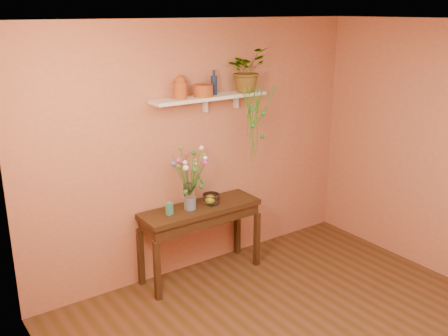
% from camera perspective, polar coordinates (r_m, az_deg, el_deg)
% --- Properties ---
extents(room, '(4.04, 4.04, 2.70)m').
position_cam_1_polar(room, '(3.98, 12.96, -4.14)').
color(room, '#51311F').
rests_on(room, ground).
extents(sideboard, '(1.31, 0.42, 0.80)m').
position_cam_1_polar(sideboard, '(5.40, -2.67, -5.48)').
color(sideboard, '#392211').
rests_on(sideboard, ground).
extents(wall_shelf, '(1.30, 0.24, 0.19)m').
position_cam_1_polar(wall_shelf, '(5.25, -1.51, 7.94)').
color(wall_shelf, white).
rests_on(wall_shelf, room).
extents(terracotta_jug, '(0.17, 0.17, 0.23)m').
position_cam_1_polar(terracotta_jug, '(5.03, -4.96, 8.99)').
color(terracotta_jug, '#9B3D19').
rests_on(terracotta_jug, wall_shelf).
extents(terracotta_pot, '(0.20, 0.20, 0.12)m').
position_cam_1_polar(terracotta_pot, '(5.16, -2.35, 8.71)').
color(terracotta_pot, '#9B3D19').
rests_on(terracotta_pot, wall_shelf).
extents(blue_bottle, '(0.07, 0.07, 0.25)m').
position_cam_1_polar(blue_bottle, '(5.27, -1.14, 9.37)').
color(blue_bottle, '#122343').
rests_on(blue_bottle, wall_shelf).
extents(spider_plant, '(0.49, 0.45, 0.46)m').
position_cam_1_polar(spider_plant, '(5.45, 2.56, 10.99)').
color(spider_plant, '#2B7D2B').
rests_on(spider_plant, wall_shelf).
extents(plant_fronds, '(0.41, 0.26, 0.85)m').
position_cam_1_polar(plant_fronds, '(5.41, 3.70, 5.68)').
color(plant_fronds, '#2B7D2B').
rests_on(plant_fronds, wall_shelf).
extents(glass_vase, '(0.13, 0.13, 0.27)m').
position_cam_1_polar(glass_vase, '(5.25, -3.86, -3.46)').
color(glass_vase, white).
rests_on(glass_vase, sideboard).
extents(bouquet, '(0.36, 0.56, 0.54)m').
position_cam_1_polar(bouquet, '(5.14, -3.81, 0.20)').
color(bouquet, '#386B28').
rests_on(bouquet, glass_vase).
extents(glass_bowl, '(0.18, 0.18, 0.11)m').
position_cam_1_polar(glass_bowl, '(5.41, -1.47, -3.54)').
color(glass_bowl, white).
rests_on(glass_bowl, sideboard).
extents(lemon, '(0.08, 0.08, 0.08)m').
position_cam_1_polar(lemon, '(5.39, -1.56, -3.64)').
color(lemon, yellow).
rests_on(lemon, glass_bowl).
extents(carton, '(0.08, 0.07, 0.13)m').
position_cam_1_polar(carton, '(5.15, -6.16, -4.58)').
color(carton, '#326D81').
rests_on(carton, sideboard).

